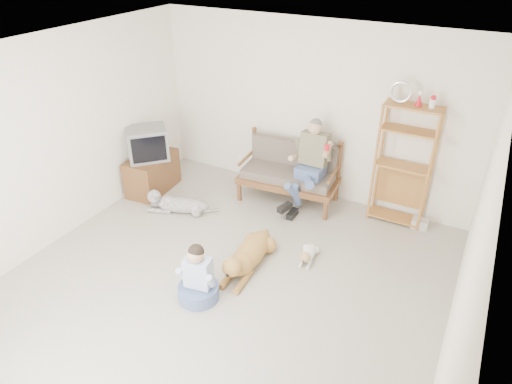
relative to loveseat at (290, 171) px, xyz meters
The scene contains 16 objects.
floor 2.42m from the loveseat, 86.62° to the right, with size 5.50×5.50×0.00m, color beige.
ceiling 3.24m from the loveseat, 86.62° to the right, with size 5.50×5.50×0.00m, color white.
wall_back 0.96m from the loveseat, 70.05° to the left, with size 5.00×5.00×0.00m, color white.
wall_left 3.45m from the loveseat, 134.94° to the right, with size 5.50×5.50×0.00m, color white.
wall_right 3.65m from the loveseat, 41.85° to the right, with size 5.50×5.50×0.00m, color white.
loveseat is the anchor object (origin of this frame).
man 0.43m from the loveseat, 31.46° to the right, with size 0.53×0.76×1.24m.
etagere 1.68m from the loveseat, ahead, with size 0.78×0.34×2.06m.
book_stack 2.04m from the loveseat, ahead, with size 0.22×0.16×0.14m, color silver.
tv_stand 2.24m from the loveseat, 159.02° to the right, with size 0.58×0.94×0.60m.
crt_tv 2.26m from the loveseat, 157.47° to the right, with size 0.76×0.77×0.50m.
wall_outlet 1.18m from the loveseat, 161.56° to the left, with size 0.12×0.02×0.08m, color white.
golden_retriever 1.85m from the loveseat, 82.35° to the right, with size 0.40×1.37×0.42m.
shaggy_dog 1.81m from the loveseat, 139.03° to the right, with size 1.07×0.53×0.34m.
terrier 1.63m from the loveseat, 56.69° to the right, with size 0.21×0.57×0.21m.
child 2.56m from the loveseat, 89.56° to the right, with size 0.48×0.48×0.75m.
Camera 1 is at (2.36, -3.39, 3.75)m, focal length 32.00 mm.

